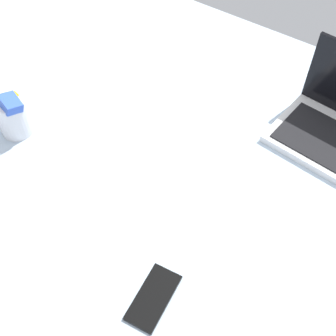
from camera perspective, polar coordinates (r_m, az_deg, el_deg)
bed_mattress at (r=134.45cm, az=-9.28°, el=2.97°), size 180.00×140.00×18.00cm
snack_cup at (r=127.22cm, az=-19.40°, el=6.53°), size 9.85×9.00×13.92cm
cell_phone at (r=97.61cm, az=-1.90°, el=-16.36°), size 8.49×14.74×0.80cm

